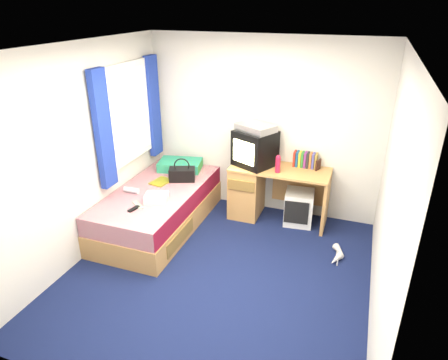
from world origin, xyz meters
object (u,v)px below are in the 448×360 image
(pillow, at_px, (180,165))
(storage_cube, at_px, (299,207))
(white_heels, at_px, (338,255))
(crt_tv, at_px, (255,148))
(magazine, at_px, (161,182))
(colour_swatch_fan, at_px, (138,205))
(towel, at_px, (156,198))
(desk, at_px, (259,189))
(remote_control, at_px, (134,209))
(pink_water_bottle, at_px, (278,165))
(water_bottle, at_px, (131,190))
(aerosol_can, at_px, (272,159))
(picture_frame, at_px, (318,165))
(vcr, at_px, (256,128))
(bed, at_px, (159,208))
(handbag, at_px, (182,174))

(pillow, bearing_deg, storage_cube, 0.30)
(pillow, relative_size, white_heels, 1.43)
(pillow, relative_size, crt_tv, 0.97)
(magazine, height_order, colour_swatch_fan, magazine)
(storage_cube, height_order, crt_tv, crt_tv)
(pillow, xyz_separation_m, towel, (0.17, -1.01, -0.02))
(desk, xyz_separation_m, crt_tv, (-0.08, -0.00, 0.58))
(desk, xyz_separation_m, remote_control, (-1.16, -1.32, 0.14))
(magazine, bearing_deg, pillow, 84.48)
(pink_water_bottle, xyz_separation_m, water_bottle, (-1.69, -0.80, -0.28))
(white_heels, bearing_deg, towel, -170.84)
(colour_swatch_fan, bearing_deg, white_heels, 12.69)
(desk, xyz_separation_m, aerosol_can, (0.14, 0.08, 0.42))
(crt_tv, distance_m, aerosol_can, 0.28)
(water_bottle, relative_size, colour_swatch_fan, 0.91)
(picture_frame, relative_size, remote_control, 0.88)
(vcr, relative_size, colour_swatch_fan, 2.14)
(bed, relative_size, magazine, 7.14)
(colour_swatch_fan, height_order, remote_control, remote_control)
(vcr, height_order, pink_water_bottle, vcr)
(storage_cube, relative_size, vcr, 0.98)
(colour_swatch_fan, distance_m, remote_control, 0.11)
(handbag, bearing_deg, picture_frame, -5.60)
(magazine, relative_size, remote_control, 1.75)
(crt_tv, bearing_deg, picture_frame, 33.60)
(towel, bearing_deg, desk, 45.76)
(towel, bearing_deg, water_bottle, 166.29)
(desk, bearing_deg, storage_cube, -2.10)
(picture_frame, distance_m, water_bottle, 2.42)
(picture_frame, bearing_deg, pink_water_bottle, -131.57)
(storage_cube, height_order, aerosol_can, aerosol_can)
(storage_cube, bearing_deg, colour_swatch_fan, -151.53)
(water_bottle, bearing_deg, handbag, 52.45)
(pink_water_bottle, relative_size, handbag, 0.53)
(handbag, height_order, remote_control, handbag)
(handbag, height_order, towel, handbag)
(storage_cube, xyz_separation_m, vcr, (-0.64, 0.02, 1.04))
(pillow, height_order, vcr, vcr)
(picture_frame, bearing_deg, pillow, -155.62)
(vcr, distance_m, towel, 1.55)
(pink_water_bottle, relative_size, aerosol_can, 1.28)
(colour_swatch_fan, relative_size, white_heels, 0.53)
(desk, bearing_deg, water_bottle, -146.62)
(vcr, bearing_deg, picture_frame, 34.86)
(bed, bearing_deg, magazine, 106.26)
(desk, relative_size, white_heels, 3.12)
(picture_frame, height_order, water_bottle, picture_frame)
(bed, xyz_separation_m, desk, (1.16, 0.74, 0.14))
(storage_cube, bearing_deg, white_heels, -54.32)
(aerosol_can, distance_m, white_heels, 1.50)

